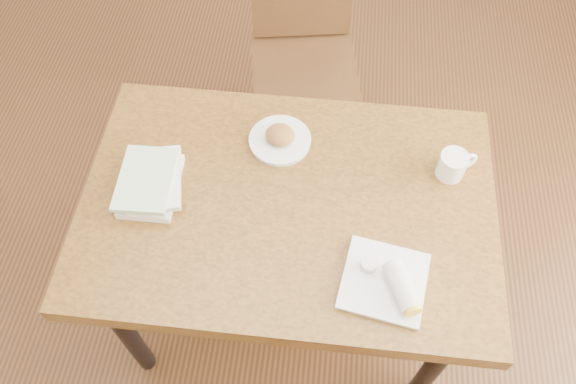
# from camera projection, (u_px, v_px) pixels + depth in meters

# --- Properties ---
(ground) EXTENTS (4.00, 5.00, 0.01)m
(ground) POSITION_uv_depth(u_px,v_px,m) (288.00, 300.00, 2.25)
(ground) COLOR #472814
(ground) RESTS_ON ground
(table) EXTENTS (1.20, 0.81, 0.75)m
(table) POSITION_uv_depth(u_px,v_px,m) (288.00, 216.00, 1.69)
(table) COLOR brown
(table) RESTS_ON ground
(chair_far) EXTENTS (0.49, 0.49, 0.95)m
(chair_far) POSITION_uv_depth(u_px,v_px,m) (303.00, 42.00, 2.26)
(chair_far) COLOR #412812
(chair_far) RESTS_ON ground
(plate_scone) EXTENTS (0.19, 0.19, 0.06)m
(plate_scone) POSITION_uv_depth(u_px,v_px,m) (280.00, 138.00, 1.72)
(plate_scone) COLOR white
(plate_scone) RESTS_ON table
(coffee_mug) EXTENTS (0.12, 0.08, 0.08)m
(coffee_mug) POSITION_uv_depth(u_px,v_px,m) (453.00, 164.00, 1.63)
(coffee_mug) COLOR white
(coffee_mug) RESTS_ON table
(plate_burrito) EXTENTS (0.25, 0.25, 0.07)m
(plate_burrito) POSITION_uv_depth(u_px,v_px,m) (389.00, 283.00, 1.45)
(plate_burrito) COLOR white
(plate_burrito) RESTS_ON table
(book_stack) EXTENTS (0.19, 0.25, 0.06)m
(book_stack) POSITION_uv_depth(u_px,v_px,m) (151.00, 182.00, 1.62)
(book_stack) COLOR white
(book_stack) RESTS_ON table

